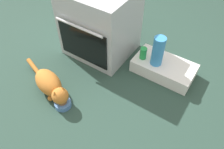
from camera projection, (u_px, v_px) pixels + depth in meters
The scene contains 7 objects.
ground at pixel (83, 77), 2.20m from camera, with size 8.00×8.00×0.00m, color #284238.
oven at pixel (100, 22), 2.24m from camera, with size 0.65×0.62×0.70m.
pantry_cabinet at pixel (164, 68), 2.20m from camera, with size 0.59×0.33×0.13m, color white.
food_bowl at pixel (63, 103), 1.95m from camera, with size 0.15×0.15×0.08m.
cat at pixel (50, 85), 1.99m from camera, with size 0.69×0.29×0.21m.
soda_can at pixel (143, 53), 2.16m from camera, with size 0.07×0.07×0.12m, color green.
water_bottle at pixel (158, 51), 2.04m from camera, with size 0.11×0.11×0.30m, color #388CD1.
Camera 1 is at (1.06, -1.07, 1.63)m, focal length 35.92 mm.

